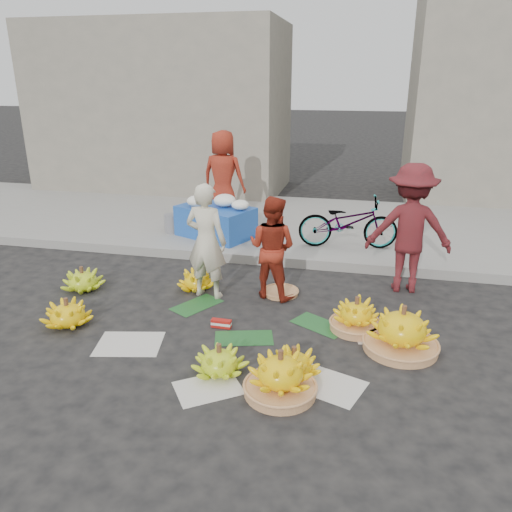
% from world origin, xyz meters
% --- Properties ---
extents(ground, '(80.00, 80.00, 0.00)m').
position_xyz_m(ground, '(0.00, 0.00, 0.00)').
color(ground, black).
rests_on(ground, ground).
extents(curb, '(40.00, 0.25, 0.15)m').
position_xyz_m(curb, '(0.00, 2.20, 0.07)').
color(curb, gray).
rests_on(curb, ground).
extents(sidewalk, '(40.00, 4.00, 0.12)m').
position_xyz_m(sidewalk, '(0.00, 4.30, 0.06)').
color(sidewalk, gray).
rests_on(sidewalk, ground).
extents(building_left, '(6.00, 3.00, 4.00)m').
position_xyz_m(building_left, '(-4.00, 7.20, 2.00)').
color(building_left, gray).
rests_on(building_left, sidewalk).
extents(newspaper_scatter, '(3.20, 1.80, 0.00)m').
position_xyz_m(newspaper_scatter, '(0.00, -0.80, 0.00)').
color(newspaper_scatter, silver).
rests_on(newspaper_scatter, ground).
extents(banana_leaves, '(2.00, 1.00, 0.00)m').
position_xyz_m(banana_leaves, '(-0.10, 0.20, 0.00)').
color(banana_leaves, '#194D22').
rests_on(banana_leaves, ground).
extents(banana_bunch_0, '(0.68, 0.68, 0.35)m').
position_xyz_m(banana_bunch_0, '(-2.20, -0.35, 0.15)').
color(banana_bunch_0, yellow).
rests_on(banana_bunch_0, ground).
extents(banana_bunch_1, '(0.56, 0.56, 0.33)m').
position_xyz_m(banana_bunch_1, '(-0.17, -0.93, 0.14)').
color(banana_bunch_1, '#94BD1B').
rests_on(banana_bunch_1, ground).
extents(banana_bunch_2, '(0.75, 0.75, 0.46)m').
position_xyz_m(banana_bunch_2, '(0.48, -1.13, 0.20)').
color(banana_bunch_2, '#B4784B').
rests_on(banana_bunch_2, ground).
extents(banana_bunch_3, '(0.62, 0.62, 0.32)m').
position_xyz_m(banana_bunch_3, '(0.55, -0.81, 0.14)').
color(banana_bunch_3, yellow).
rests_on(banana_bunch_3, ground).
extents(banana_bunch_4, '(0.93, 0.93, 0.52)m').
position_xyz_m(banana_bunch_4, '(1.60, -0.07, 0.23)').
color(banana_bunch_4, '#B4784B').
rests_on(banana_bunch_4, ground).
extents(banana_bunch_5, '(0.64, 0.64, 0.41)m').
position_xyz_m(banana_bunch_5, '(1.11, 0.29, 0.17)').
color(banana_bunch_5, '#B4784B').
rests_on(banana_bunch_5, ground).
extents(banana_bunch_6, '(0.62, 0.62, 0.34)m').
position_xyz_m(banana_bunch_6, '(-2.58, 0.63, 0.15)').
color(banana_bunch_6, '#94BD1B').
rests_on(banana_bunch_6, ground).
extents(banana_bunch_7, '(0.62, 0.62, 0.32)m').
position_xyz_m(banana_bunch_7, '(-1.06, 1.00, 0.14)').
color(banana_bunch_7, yellow).
rests_on(banana_bunch_7, ground).
extents(basket_spare, '(0.58, 0.58, 0.05)m').
position_xyz_m(basket_spare, '(0.10, 1.08, 0.03)').
color(basket_spare, '#B4784B').
rests_on(basket_spare, ground).
extents(incense_stack, '(0.24, 0.08, 0.10)m').
position_xyz_m(incense_stack, '(-0.42, -0.01, 0.05)').
color(incense_stack, '#B21713').
rests_on(incense_stack, ground).
extents(vendor_cream, '(0.61, 0.45, 1.53)m').
position_xyz_m(vendor_cream, '(-0.85, 0.83, 0.76)').
color(vendor_cream, beige).
rests_on(vendor_cream, ground).
extents(vendor_red, '(0.78, 0.68, 1.36)m').
position_xyz_m(vendor_red, '(-0.02, 1.01, 0.68)').
color(vendor_red, '#A22D18').
rests_on(vendor_red, ground).
extents(man_striped, '(1.15, 0.69, 1.74)m').
position_xyz_m(man_striped, '(1.72, 1.62, 0.87)').
color(man_striped, maroon).
rests_on(man_striped, ground).
extents(flower_table, '(1.48, 1.24, 0.74)m').
position_xyz_m(flower_table, '(-1.40, 3.02, 0.42)').
color(flower_table, '#1946A3').
rests_on(flower_table, sidewalk).
extents(grey_bucket, '(0.29, 0.29, 0.33)m').
position_xyz_m(grey_bucket, '(-2.24, 3.08, 0.28)').
color(grey_bucket, slate).
rests_on(grey_bucket, sidewalk).
extents(flower_vendor, '(0.90, 0.64, 1.72)m').
position_xyz_m(flower_vendor, '(-1.56, 4.09, 0.98)').
color(flower_vendor, '#A22D18').
rests_on(flower_vendor, sidewalk).
extents(bicycle, '(0.75, 1.65, 0.84)m').
position_xyz_m(bicycle, '(0.87, 2.93, 0.54)').
color(bicycle, gray).
rests_on(bicycle, sidewalk).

